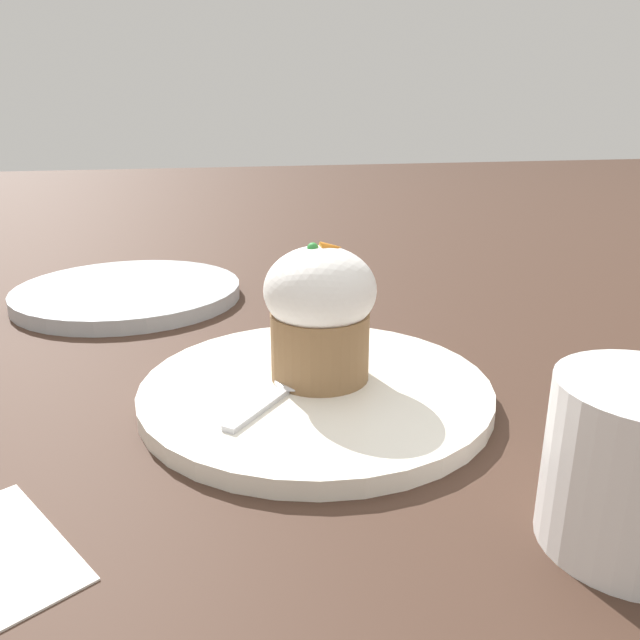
# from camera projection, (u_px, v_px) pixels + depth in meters

# --- Properties ---
(ground_plane) EXTENTS (4.00, 4.00, 0.00)m
(ground_plane) POSITION_uv_depth(u_px,v_px,m) (316.00, 399.00, 0.48)
(ground_plane) COLOR #3D281E
(dessert_plate) EXTENTS (0.27, 0.27, 0.01)m
(dessert_plate) POSITION_uv_depth(u_px,v_px,m) (316.00, 390.00, 0.48)
(dessert_plate) COLOR white
(dessert_plate) RESTS_ON ground_plane
(carrot_cake) EXTENTS (0.08, 0.08, 0.11)m
(carrot_cake) POSITION_uv_depth(u_px,v_px,m) (320.00, 312.00, 0.47)
(carrot_cake) COLOR olive
(carrot_cake) RESTS_ON dessert_plate
(spoon) EXTENTS (0.09, 0.10, 0.01)m
(spoon) POSITION_uv_depth(u_px,v_px,m) (289.00, 385.00, 0.46)
(spoon) COLOR silver
(spoon) RESTS_ON dessert_plate
(side_plate) EXTENTS (0.26, 0.26, 0.02)m
(side_plate) POSITION_uv_depth(u_px,v_px,m) (129.00, 292.00, 0.73)
(side_plate) COLOR #B2B7BC
(side_plate) RESTS_ON ground_plane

